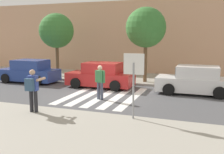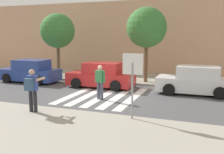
# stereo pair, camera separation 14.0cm
# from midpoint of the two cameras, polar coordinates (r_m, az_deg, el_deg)

# --- Properties ---
(ground_plane) EXTENTS (120.00, 120.00, 0.00)m
(ground_plane) POSITION_cam_midpoint_polar(r_m,az_deg,el_deg) (13.92, -1.75, -4.22)
(ground_plane) COLOR #4C4C4F
(sidewalk_near) EXTENTS (60.00, 6.00, 0.14)m
(sidewalk_near) POSITION_cam_midpoint_polar(r_m,az_deg,el_deg) (8.72, -17.63, -12.33)
(sidewalk_near) COLOR #9E998C
(sidewalk_near) RESTS_ON ground
(sidewalk_far) EXTENTS (60.00, 4.80, 0.14)m
(sidewalk_far) POSITION_cam_midpoint_polar(r_m,az_deg,el_deg) (19.49, 4.90, -0.23)
(sidewalk_far) COLOR #9E998C
(sidewalk_far) RESTS_ON ground
(building_facade_far) EXTENTS (56.00, 4.00, 6.02)m
(building_facade_far) POSITION_cam_midpoint_polar(r_m,az_deg,el_deg) (23.51, 7.90, 8.48)
(building_facade_far) COLOR tan
(building_facade_far) RESTS_ON ground
(crosswalk_stripe_0) EXTENTS (0.44, 5.20, 0.01)m
(crosswalk_stripe_0) POSITION_cam_midpoint_polar(r_m,az_deg,el_deg) (14.75, -7.23, -3.52)
(crosswalk_stripe_0) COLOR silver
(crosswalk_stripe_0) RESTS_ON ground
(crosswalk_stripe_1) EXTENTS (0.44, 5.20, 0.01)m
(crosswalk_stripe_1) POSITION_cam_midpoint_polar(r_m,az_deg,el_deg) (14.40, -4.40, -3.77)
(crosswalk_stripe_1) COLOR silver
(crosswalk_stripe_1) RESTS_ON ground
(crosswalk_stripe_2) EXTENTS (0.44, 5.20, 0.01)m
(crosswalk_stripe_2) POSITION_cam_midpoint_polar(r_m,az_deg,el_deg) (14.09, -1.44, -4.03)
(crosswalk_stripe_2) COLOR silver
(crosswalk_stripe_2) RESTS_ON ground
(crosswalk_stripe_3) EXTENTS (0.44, 5.20, 0.01)m
(crosswalk_stripe_3) POSITION_cam_midpoint_polar(r_m,az_deg,el_deg) (13.82, 1.65, -4.29)
(crosswalk_stripe_3) COLOR silver
(crosswalk_stripe_3) RESTS_ON ground
(crosswalk_stripe_4) EXTENTS (0.44, 5.20, 0.01)m
(crosswalk_stripe_4) POSITION_cam_midpoint_polar(r_m,az_deg,el_deg) (13.60, 4.85, -4.55)
(crosswalk_stripe_4) COLOR silver
(crosswalk_stripe_4) RESTS_ON ground
(stop_sign) EXTENTS (0.76, 0.08, 2.41)m
(stop_sign) POSITION_cam_midpoint_polar(r_m,az_deg,el_deg) (9.50, 4.94, 1.16)
(stop_sign) COLOR gray
(stop_sign) RESTS_ON sidewalk_near
(photographer_with_backpack) EXTENTS (0.62, 0.87, 1.72)m
(photographer_with_backpack) POSITION_cam_midpoint_polar(r_m,az_deg,el_deg) (10.86, -16.66, -2.07)
(photographer_with_backpack) COLOR #232328
(photographer_with_backpack) RESTS_ON sidewalk_near
(pedestrian_crossing) EXTENTS (0.57, 0.31, 1.72)m
(pedestrian_crossing) POSITION_cam_midpoint_polar(r_m,az_deg,el_deg) (13.07, -2.33, -0.73)
(pedestrian_crossing) COLOR #474C60
(pedestrian_crossing) RESTS_ON ground
(parked_car_blue) EXTENTS (4.10, 1.92, 1.55)m
(parked_car_blue) POSITION_cam_midpoint_polar(r_m,az_deg,el_deg) (18.91, -17.12, 1.13)
(parked_car_blue) COLOR #284293
(parked_car_blue) RESTS_ON ground
(parked_car_red) EXTENTS (4.10, 1.92, 1.55)m
(parked_car_red) POSITION_cam_midpoint_polar(r_m,az_deg,el_deg) (16.25, -2.07, 0.30)
(parked_car_red) COLOR red
(parked_car_red) RESTS_ON ground
(parked_car_white) EXTENTS (4.10, 1.92, 1.55)m
(parked_car_white) POSITION_cam_midpoint_polar(r_m,az_deg,el_deg) (15.06, 18.02, -0.84)
(parked_car_white) COLOR white
(parked_car_white) RESTS_ON ground
(street_tree_west) EXTENTS (2.60, 2.60, 4.71)m
(street_tree_west) POSITION_cam_midpoint_polar(r_m,az_deg,el_deg) (20.38, -11.57, 9.80)
(street_tree_west) COLOR brown
(street_tree_west) RESTS_ON sidewalk_far
(street_tree_center) EXTENTS (2.62, 2.62, 4.88)m
(street_tree_center) POSITION_cam_midpoint_polar(r_m,az_deg,el_deg) (17.38, 7.78, 10.59)
(street_tree_center) COLOR brown
(street_tree_center) RESTS_ON sidewalk_far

